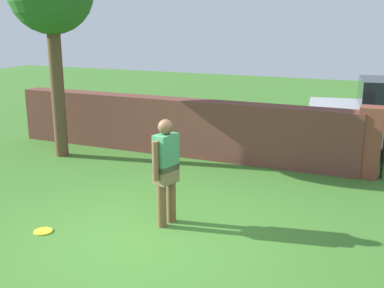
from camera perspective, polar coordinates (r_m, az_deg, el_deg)
ground_plane at (r=6.74m, az=-6.27°, el=-11.76°), size 40.00×40.00×0.00m
brick_wall at (r=10.77m, az=-2.13°, el=2.15°), size 8.17×0.50×1.28m
person at (r=6.95m, az=-3.16°, el=-2.85°), size 0.30×0.53×1.62m
frisbee_yellow at (r=7.33m, az=-17.57°, el=-10.03°), size 0.27×0.27×0.02m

